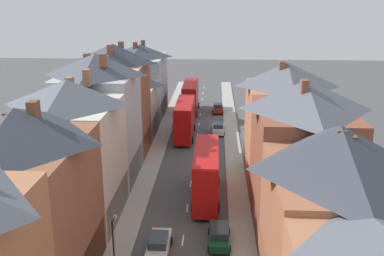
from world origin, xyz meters
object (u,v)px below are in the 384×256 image
Objects in this scene: double_decker_bus_mid_street at (185,119)px; car_mid_white at (218,108)px; car_near_blue at (219,235)px; car_parked_right_a at (218,128)px; car_parked_left_a at (179,120)px; street_lamp at (114,249)px; double_decker_bus_lead at (206,173)px; car_near_silver at (186,99)px; car_parked_left_b at (159,244)px; double_decker_bus_far_approaching at (190,97)px.

double_decker_bus_mid_street is 15.48m from car_mid_white.
car_parked_right_a reaches higher than car_near_blue.
double_decker_bus_mid_street is 6.65m from car_parked_left_a.
car_parked_left_a is at bearing 99.89° from car_near_blue.
car_mid_white is 51.07m from street_lamp.
car_parked_right_a is at bearing -34.35° from car_parked_left_a.
car_near_blue is 1.02× the size of car_parked_left_a.
double_decker_bus_lead is at bearing 98.55° from car_near_blue.
car_parked_right_a is (0.00, 31.33, 0.04)m from car_near_blue.
car_near_silver is (-1.29, 21.86, -2.02)m from double_decker_bus_mid_street.
car_parked_left_a is 42.23m from street_lamp.
car_near_blue is at bearing 19.73° from car_parked_left_b.
car_mid_white is (4.91, 0.14, -1.98)m from double_decker_bus_far_approaching.
car_parked_left_a is at bearing 88.44° from street_lamp.
car_parked_right_a is (6.20, -19.88, 0.04)m from car_near_silver.
car_parked_left_b is (-4.90, -1.76, 0.02)m from car_near_blue.
double_decker_bus_lead is 1.00× the size of double_decker_bus_mid_street.
car_parked_right_a is 38.69m from street_lamp.
car_parked_left_b is (0.01, -45.52, -2.00)m from double_decker_bus_far_approaching.
car_parked_left_b is (1.30, -37.32, -0.01)m from car_parked_left_a.
car_parked_left_a is 7.51m from car_parked_right_a.
street_lamp is (-2.44, -50.34, 0.43)m from double_decker_bus_far_approaching.
double_decker_bus_mid_street is at bearing -86.62° from car_near_silver.
double_decker_bus_lead is 2.52× the size of car_parked_right_a.
car_parked_right_a is at bearing 86.69° from double_decker_bus_lead.
car_near_blue is 1.03× the size of car_parked_right_a.
double_decker_bus_lead is 2.43× the size of car_near_blue.
street_lamp is at bearing -93.89° from double_decker_bus_mid_street.
double_decker_bus_far_approaching is 45.56m from car_parked_left_b.
double_decker_bus_far_approaching is at bearing 87.22° from street_lamp.
car_mid_white is at bearing 71.36° from double_decker_bus_mid_street.
car_near_silver is (-6.20, 51.21, 0.00)m from car_near_blue.
double_decker_bus_lead is 9.04m from car_near_blue.
car_mid_white reaches higher than car_parked_left_b.
double_decker_bus_mid_street is 2.39× the size of car_parked_left_b.
double_decker_bus_far_approaching is at bearing 96.40° from car_near_blue.
double_decker_bus_mid_street is 1.96× the size of street_lamp.
car_near_blue is 1.09× the size of car_near_silver.
double_decker_bus_lead is at bearing -83.44° from car_near_silver.
street_lamp is (-7.35, -6.58, 2.44)m from car_near_blue.
car_parked_left_b is at bearing -160.27° from car_near_blue.
double_decker_bus_far_approaching is 44.08m from car_near_blue.
double_decker_bus_mid_street is 2.65× the size of car_near_silver.
double_decker_bus_far_approaching is (0.00, 14.41, 0.00)m from double_decker_bus_mid_street.
double_decker_bus_lead reaches higher than car_parked_left_b.
car_near_blue is at bearing 41.83° from street_lamp.
car_parked_right_a is (4.91, 1.97, -1.98)m from double_decker_bus_mid_street.
car_parked_right_a is (1.31, 22.62, -1.98)m from double_decker_bus_lead.
double_decker_bus_far_approaching is at bearing 81.05° from car_parked_left_a.
car_parked_right_a reaches higher than car_near_silver.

